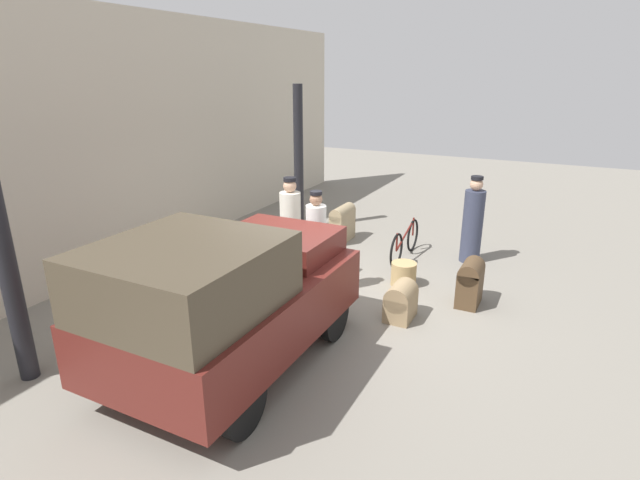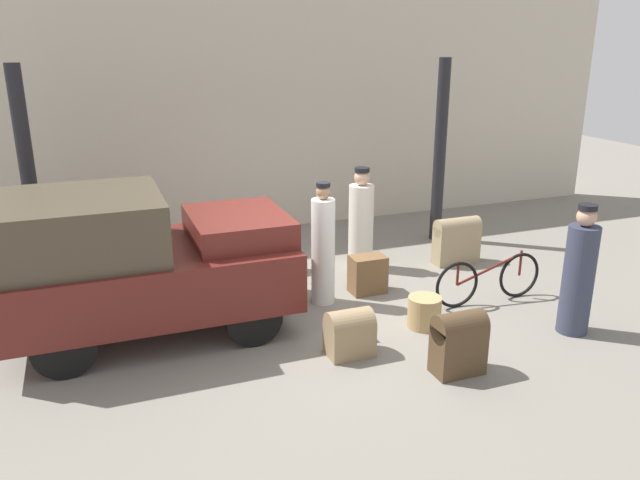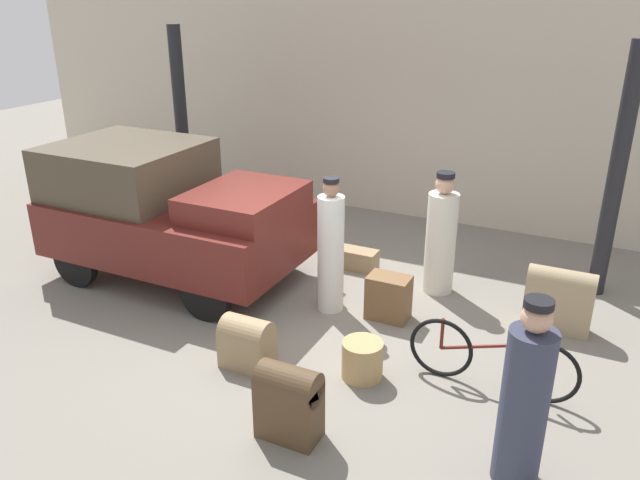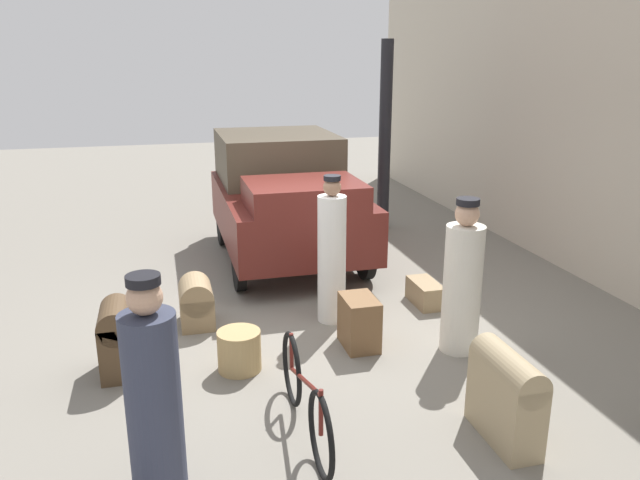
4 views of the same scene
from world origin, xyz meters
The scene contains 14 objects.
ground_plane centered at (0.00, 0.00, 0.00)m, with size 30.00×30.00×0.00m, color gray.
station_building_facade centered at (0.00, 4.08, 2.25)m, with size 16.00×0.15×4.50m.
canopy_pillar_left centered at (-3.36, 2.27, 1.60)m, with size 0.21×0.21×3.19m.
truck centered at (-2.13, 0.27, 0.96)m, with size 3.38×1.88×1.79m.
bicycle centered at (2.42, -0.50, 0.34)m, with size 1.67×0.04×0.69m.
wicker_basket centered at (1.21, -0.87, 0.20)m, with size 0.42×0.42×0.40m.
porter_carrying_trunk centered at (0.29, 0.31, 0.79)m, with size 0.32×0.32×1.70m.
conductor_in_dark_uniform centered at (1.34, 1.40, 0.73)m, with size 0.39×0.39×1.62m.
porter_with_bicycle centered at (2.87, -1.64, 0.75)m, with size 0.38×0.38×1.64m.
suitcase_small_leather centered at (1.01, 0.41, 0.27)m, with size 0.50×0.34×0.55m.
trunk_umber_medium centered at (0.03, -1.20, 0.28)m, with size 0.52×0.37×0.56m.
trunk_wicker_pale centered at (2.87, 1.02, 0.41)m, with size 0.75×0.29×0.76m.
trunk_barrel_dark centered at (0.97, -2.00, 0.38)m, with size 0.55×0.33×0.72m.
trunk_large_brown centered at (0.12, 1.56, 0.14)m, with size 0.58×0.29×0.29m.
Camera 4 is at (6.71, -1.48, 2.98)m, focal length 35.00 mm.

